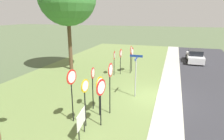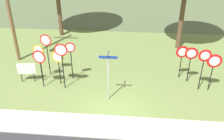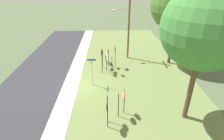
% 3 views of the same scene
% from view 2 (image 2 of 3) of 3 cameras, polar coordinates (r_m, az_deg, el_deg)
% --- Properties ---
extents(ground_plane, '(160.00, 160.00, 0.00)m').
position_cam_2_polar(ground_plane, '(12.79, 0.15, -10.62)').
color(ground_plane, '#4C5B3D').
extents(sidewalk_strip, '(44.00, 1.60, 0.06)m').
position_cam_2_polar(sidewalk_strip, '(12.17, -0.19, -12.93)').
color(sidewalk_strip, '#ADAA9E').
rests_on(sidewalk_strip, ground_plane).
extents(grass_median, '(44.00, 12.00, 0.04)m').
position_cam_2_polar(grass_median, '(17.79, 1.83, 1.92)').
color(grass_median, olive).
rests_on(grass_median, ground_plane).
extents(stop_sign_near_left, '(0.64, 0.12, 2.43)m').
position_cam_2_polar(stop_sign_near_left, '(15.30, -16.40, 3.24)').
color(stop_sign_near_left, black).
rests_on(stop_sign_near_left, grass_median).
extents(stop_sign_near_right, '(0.74, 0.09, 2.88)m').
position_cam_2_polar(stop_sign_near_right, '(14.02, -11.52, 3.07)').
color(stop_sign_near_right, black).
rests_on(stop_sign_near_right, grass_median).
extents(stop_sign_far_left, '(0.73, 0.13, 2.22)m').
position_cam_2_polar(stop_sign_far_left, '(14.75, -12.30, 2.17)').
color(stop_sign_far_left, black).
rests_on(stop_sign_far_left, grass_median).
extents(stop_sign_far_center, '(0.62, 0.12, 2.49)m').
position_cam_2_polar(stop_sign_far_center, '(15.05, -9.49, 3.78)').
color(stop_sign_far_center, black).
rests_on(stop_sign_far_center, grass_median).
extents(stop_sign_far_right, '(0.78, 0.18, 2.40)m').
position_cam_2_polar(stop_sign_far_right, '(14.62, -16.30, 2.05)').
color(stop_sign_far_right, black).
rests_on(stop_sign_far_right, grass_median).
extents(stop_sign_center_tall, '(0.74, 0.13, 2.77)m').
position_cam_2_polar(stop_sign_center_tall, '(15.79, -14.85, 5.42)').
color(stop_sign_center_tall, black).
rests_on(stop_sign_center_tall, grass_median).
extents(yield_sign_near_left, '(0.83, 0.12, 2.33)m').
position_cam_2_polar(yield_sign_near_left, '(14.86, 22.37, 1.29)').
color(yield_sign_near_left, black).
rests_on(yield_sign_near_left, grass_median).
extents(yield_sign_near_right, '(0.78, 0.13, 2.20)m').
position_cam_2_polar(yield_sign_near_right, '(15.64, 15.83, 3.44)').
color(yield_sign_near_right, black).
rests_on(yield_sign_near_right, grass_median).
extents(yield_sign_far_left, '(0.76, 0.10, 2.32)m').
position_cam_2_polar(yield_sign_far_left, '(15.28, 17.70, 2.92)').
color(yield_sign_far_left, black).
rests_on(yield_sign_far_left, grass_median).
extents(yield_sign_far_right, '(0.73, 0.11, 2.59)m').
position_cam_2_polar(yield_sign_far_right, '(14.61, 20.42, 2.11)').
color(yield_sign_far_right, black).
rests_on(yield_sign_far_right, grass_median).
extents(street_name_post, '(0.96, 0.82, 2.84)m').
position_cam_2_polar(street_name_post, '(12.97, -0.87, -0.62)').
color(street_name_post, '#9EA0A8').
rests_on(street_name_post, grass_median).
extents(notice_board, '(1.09, 0.19, 1.25)m').
position_cam_2_polar(notice_board, '(15.89, -19.07, 0.08)').
color(notice_board, black).
rests_on(notice_board, grass_median).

